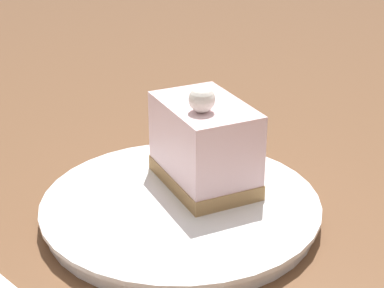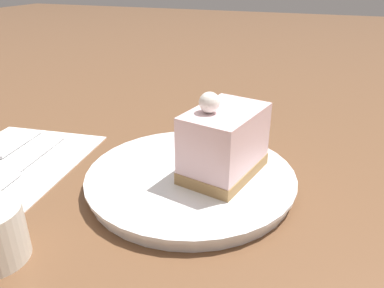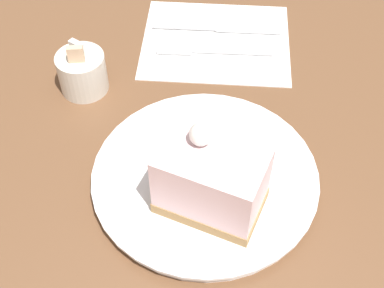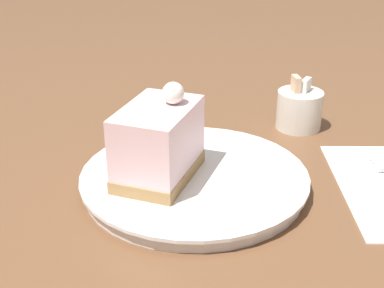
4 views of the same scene
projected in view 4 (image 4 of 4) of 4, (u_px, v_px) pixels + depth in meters
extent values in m
plane|color=brown|center=(199.00, 193.00, 0.59)|extent=(4.00, 4.00, 0.00)
cylinder|color=white|center=(194.00, 180.00, 0.60)|extent=(0.24, 0.24, 0.02)
cylinder|color=white|center=(194.00, 175.00, 0.59)|extent=(0.25, 0.25, 0.00)
cube|color=#AD8451|center=(160.00, 169.00, 0.59)|extent=(0.09, 0.12, 0.01)
cube|color=silver|center=(159.00, 136.00, 0.57)|extent=(0.09, 0.12, 0.07)
sphere|color=white|center=(173.00, 93.00, 0.56)|extent=(0.02, 0.02, 0.02)
cube|color=silver|center=(381.00, 161.00, 0.65)|extent=(0.03, 0.05, 0.00)
cylinder|color=silver|center=(299.00, 110.00, 0.74)|extent=(0.06, 0.06, 0.05)
cube|color=#D8B28C|center=(296.00, 85.00, 0.72)|extent=(0.01, 0.02, 0.02)
cube|color=white|center=(306.00, 86.00, 0.73)|extent=(0.02, 0.02, 0.02)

